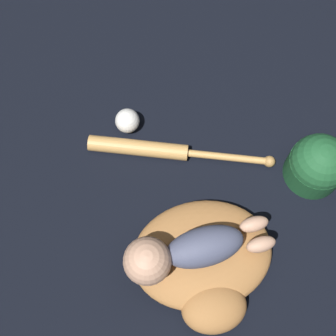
% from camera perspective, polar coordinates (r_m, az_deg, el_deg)
% --- Properties ---
extents(ground_plane, '(6.00, 6.00, 0.00)m').
position_cam_1_polar(ground_plane, '(1.23, 4.29, -8.49)').
color(ground_plane, black).
extents(baseball_glove, '(0.37, 0.34, 0.08)m').
position_cam_1_polar(baseball_glove, '(1.18, 4.41, -11.41)').
color(baseball_glove, '#A8703D').
rests_on(baseball_glove, ground).
extents(baby_figure, '(0.37, 0.14, 0.11)m').
position_cam_1_polar(baby_figure, '(1.09, 1.80, -10.21)').
color(baby_figure, '#4C516B').
rests_on(baby_figure, baseball_glove).
extents(baseball_bat, '(0.50, 0.16, 0.04)m').
position_cam_1_polar(baseball_bat, '(1.29, -1.40, 2.24)').
color(baseball_bat, tan).
rests_on(baseball_bat, ground).
extents(baseball, '(0.07, 0.07, 0.07)m').
position_cam_1_polar(baseball, '(1.32, -4.97, 5.75)').
color(baseball, white).
rests_on(baseball, ground).
extents(baseball_cap, '(0.21, 0.15, 0.15)m').
position_cam_1_polar(baseball_cap, '(1.29, 17.78, 0.41)').
color(baseball_cap, '#1E562D').
rests_on(baseball_cap, ground).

